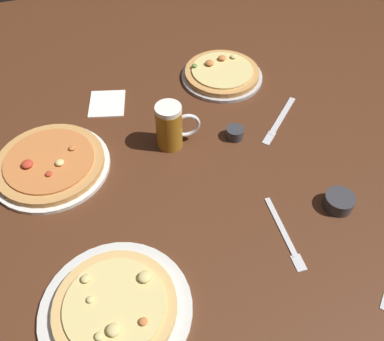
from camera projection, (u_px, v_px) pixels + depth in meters
ground_plane at (192, 179)px, 1.21m from camera, size 2.40×2.40×0.03m
pizza_plate_near at (116, 308)px, 0.92m from camera, size 0.34×0.34×0.05m
pizza_plate_far at (50, 164)px, 1.20m from camera, size 0.33×0.33×0.05m
pizza_plate_side at (222, 74)px, 1.48m from camera, size 0.28×0.28×0.05m
beer_mug_dark at (171, 126)px, 1.23m from camera, size 0.13×0.08×0.14m
ramekin_sauce at (235, 133)px, 1.28m from camera, size 0.05×0.05×0.03m
ramekin_butter at (339, 202)px, 1.11m from camera, size 0.08×0.08×0.04m
napkin_folded at (107, 103)px, 1.40m from camera, size 0.14×0.16×0.01m
fork_left at (285, 234)px, 1.06m from camera, size 0.03×0.22×0.01m
knife_right at (280, 120)px, 1.34m from camera, size 0.19×0.18×0.01m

